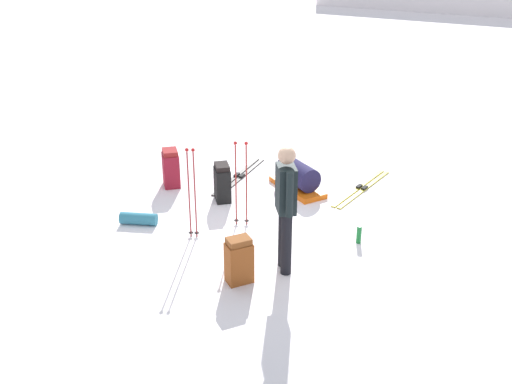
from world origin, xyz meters
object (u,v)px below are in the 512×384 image
(skier_standing, at_px, (286,203))
(gear_sled, at_px, (298,177))
(ski_poles_planted_far, at_px, (241,180))
(backpack_bright, at_px, (222,183))
(ski_poles_planted_near, at_px, (192,189))
(backpack_small_spare, at_px, (171,168))
(thermos_bottle, at_px, (359,235))
(backpack_large_dark, at_px, (239,261))
(ski_pair_far, at_px, (239,176))
(sleeping_mat_rolled, at_px, (139,219))
(ski_pair_near, at_px, (362,188))

(skier_standing, height_order, gear_sled, skier_standing)
(ski_poles_planted_far, relative_size, gear_sled, 1.15)
(backpack_bright, relative_size, ski_poles_planted_near, 0.46)
(backpack_small_spare, bearing_deg, thermos_bottle, -13.70)
(backpack_large_dark, bearing_deg, skier_standing, 47.66)
(skier_standing, bearing_deg, backpack_large_dark, -132.34)
(ski_pair_far, distance_m, backpack_large_dark, 3.34)
(backpack_bright, xyz_separation_m, gear_sled, (1.01, 0.82, -0.08))
(gear_sled, bearing_deg, ski_poles_planted_far, -105.51)
(backpack_bright, height_order, sleeping_mat_rolled, backpack_bright)
(skier_standing, height_order, backpack_small_spare, skier_standing)
(ski_pair_near, height_order, sleeping_mat_rolled, sleeping_mat_rolled)
(gear_sled, xyz_separation_m, thermos_bottle, (1.34, -1.43, -0.09))
(ski_pair_far, height_order, backpack_bright, backpack_bright)
(ski_pair_far, height_order, sleeping_mat_rolled, sleeping_mat_rolled)
(backpack_small_spare, distance_m, sleeping_mat_rolled, 1.46)
(ski_poles_planted_far, bearing_deg, sleeping_mat_rolled, -159.37)
(ski_poles_planted_far, bearing_deg, skier_standing, -44.28)
(ski_pair_far, bearing_deg, sleeping_mat_rolled, -108.64)
(ski_poles_planted_near, xyz_separation_m, sleeping_mat_rolled, (-0.94, 0.05, -0.66))
(backpack_large_dark, xyz_separation_m, thermos_bottle, (1.20, 1.51, -0.17))
(gear_sled, bearing_deg, backpack_bright, -140.95)
(gear_sled, bearing_deg, backpack_small_spare, -163.67)
(gear_sled, bearing_deg, skier_standing, -76.74)
(ski_pair_near, relative_size, gear_sled, 1.58)
(ski_pair_far, xyz_separation_m, backpack_small_spare, (-0.93, -0.75, 0.31))
(backpack_bright, bearing_deg, sleeping_mat_rolled, -124.80)
(ski_pair_far, xyz_separation_m, backpack_large_dark, (1.25, -3.08, 0.29))
(ski_poles_planted_far, xyz_separation_m, sleeping_mat_rolled, (-1.44, -0.54, -0.64))
(skier_standing, height_order, ski_pair_near, skier_standing)
(backpack_small_spare, bearing_deg, backpack_large_dark, -46.88)
(backpack_small_spare, relative_size, ski_poles_planted_far, 0.50)
(backpack_small_spare, relative_size, thermos_bottle, 2.50)
(backpack_large_dark, distance_m, thermos_bottle, 1.93)
(ski_pair_near, bearing_deg, backpack_bright, -148.64)
(backpack_bright, height_order, ski_poles_planted_near, ski_poles_planted_near)
(skier_standing, bearing_deg, ski_poles_planted_near, 165.99)
(sleeping_mat_rolled, bearing_deg, backpack_large_dark, -24.54)
(backpack_small_spare, height_order, ski_poles_planted_far, ski_poles_planted_far)
(backpack_small_spare, height_order, thermos_bottle, backpack_small_spare)
(thermos_bottle, bearing_deg, ski_pair_near, 100.27)
(gear_sled, xyz_separation_m, sleeping_mat_rolled, (-1.85, -2.03, -0.13))
(ski_poles_planted_far, xyz_separation_m, thermos_bottle, (1.75, 0.06, -0.60))
(ski_poles_planted_near, relative_size, ski_poles_planted_far, 1.03)
(skier_standing, distance_m, ski_pair_near, 3.04)
(skier_standing, distance_m, backpack_small_spare, 3.27)
(gear_sled, bearing_deg, backpack_large_dark, -87.31)
(skier_standing, height_order, ski_poles_planted_near, skier_standing)
(ski_pair_far, xyz_separation_m, ski_poles_planted_near, (0.20, -2.23, 0.74))
(backpack_large_dark, height_order, backpack_bright, backpack_bright)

